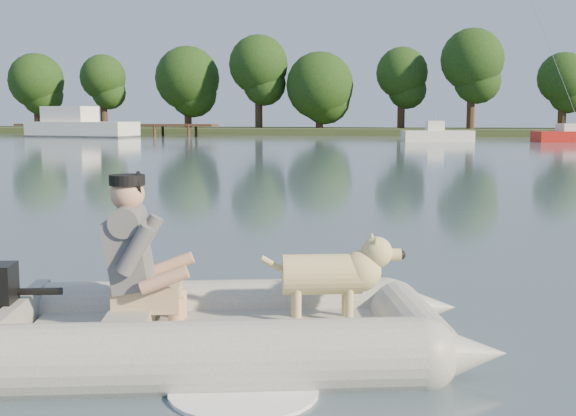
% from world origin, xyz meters
% --- Properties ---
extents(water, '(160.00, 160.00, 0.00)m').
position_xyz_m(water, '(0.00, 0.00, 0.00)').
color(water, slate).
rests_on(water, ground).
extents(shore_bank, '(160.00, 12.00, 0.70)m').
position_xyz_m(shore_bank, '(0.00, 62.00, 0.25)').
color(shore_bank, '#47512D').
rests_on(shore_bank, water).
extents(dock, '(18.00, 2.00, 1.04)m').
position_xyz_m(dock, '(-26.00, 52.00, 0.52)').
color(dock, '#4C331E').
rests_on(dock, water).
extents(treeline, '(93.49, 7.35, 9.27)m').
position_xyz_m(treeline, '(8.88, 61.06, 5.35)').
color(treeline, '#332316').
rests_on(treeline, shore_bank).
extents(dinghy, '(5.69, 4.87, 1.40)m').
position_xyz_m(dinghy, '(0.36, -0.40, 0.60)').
color(dinghy, gray).
rests_on(dinghy, water).
extents(man, '(0.88, 0.81, 1.09)m').
position_xyz_m(man, '(-0.33, -0.54, 0.79)').
color(man, '#595A5D').
rests_on(man, dinghy).
extents(dog, '(1.00, 0.59, 0.63)m').
position_xyz_m(dog, '(0.98, -0.16, 0.53)').
color(dog, tan).
rests_on(dog, dinghy).
extents(cabin_cruiser, '(9.93, 4.79, 2.95)m').
position_xyz_m(cabin_cruiser, '(-27.35, 48.81, 1.25)').
color(cabin_cruiser, white).
rests_on(cabin_cruiser, water).
extents(motorboat, '(5.15, 2.99, 2.05)m').
position_xyz_m(motorboat, '(1.13, 44.64, 0.93)').
color(motorboat, white).
rests_on(motorboat, water).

